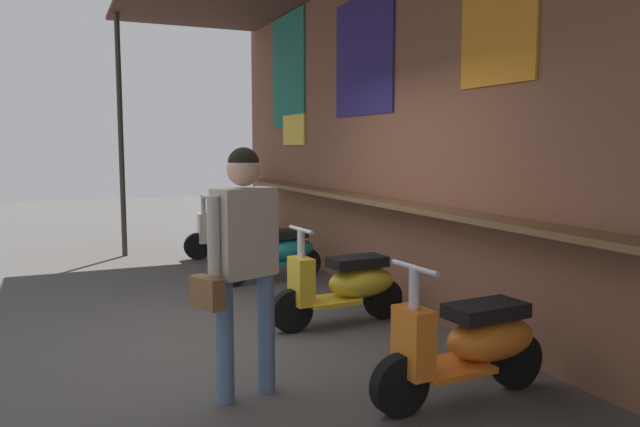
{
  "coord_description": "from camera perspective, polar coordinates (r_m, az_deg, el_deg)",
  "views": [
    {
      "loc": [
        5.23,
        -1.46,
        1.71
      ],
      "look_at": [
        -0.67,
        1.12,
        1.0
      ],
      "focal_mm": 34.38,
      "sensor_mm": 36.0,
      "label": 1
    }
  ],
  "objects": [
    {
      "name": "scooter_teal",
      "position": [
        7.75,
        -4.13,
        -3.53
      ],
      "size": [
        0.49,
        1.4,
        0.97
      ],
      "rotation": [
        0.0,
        0.0,
        -1.5
      ],
      "color": "#197075",
      "rests_on": "ground_plane"
    },
    {
      "name": "scooter_cream",
      "position": [
        9.52,
        -7.9,
        -1.73
      ],
      "size": [
        0.5,
        1.4,
        0.97
      ],
      "rotation": [
        0.0,
        0.0,
        -1.65
      ],
      "color": "beige",
      "rests_on": "ground_plane"
    },
    {
      "name": "scooter_orange",
      "position": [
        4.34,
        13.92,
        -11.63
      ],
      "size": [
        0.49,
        1.4,
        0.97
      ],
      "rotation": [
        0.0,
        0.0,
        -1.5
      ],
      "color": "orange",
      "rests_on": "ground_plane"
    },
    {
      "name": "scooter_yellow",
      "position": [
        5.92,
        2.49,
        -6.62
      ],
      "size": [
        0.48,
        1.4,
        0.97
      ],
      "rotation": [
        0.0,
        0.0,
        -1.51
      ],
      "color": "gold",
      "rests_on": "ground_plane"
    },
    {
      "name": "shopper_with_handbag",
      "position": [
        4.12,
        -7.18,
        -3.08
      ],
      "size": [
        0.44,
        0.66,
        1.7
      ],
      "rotation": [
        0.0,
        0.0,
        0.37
      ],
      "color": "slate",
      "rests_on": "ground_plane"
    },
    {
      "name": "market_stall_facade",
      "position": [
        6.2,
        8.74,
        10.2
      ],
      "size": [
        11.07,
        2.73,
        3.82
      ],
      "color": "brown",
      "rests_on": "ground_plane"
    },
    {
      "name": "ground_plane",
      "position": [
        5.69,
        -7.79,
        -11.25
      ],
      "size": [
        31.0,
        31.0,
        0.0
      ],
      "primitive_type": "plane",
      "color": "#474442"
    }
  ]
}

